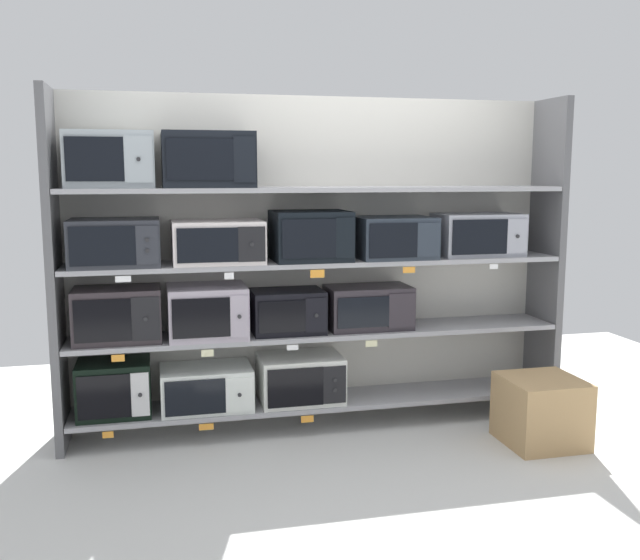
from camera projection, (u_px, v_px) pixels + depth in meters
name	position (u px, v px, depth m)	size (l,w,h in m)	color
ground	(363.00, 492.00, 3.74)	(7.16, 6.00, 0.02)	silver
back_panel	(312.00, 260.00, 4.75)	(3.36, 0.04, 2.15)	beige
upright_left	(54.00, 272.00, 4.17)	(0.05, 0.41, 2.15)	#5B5B5E
upright_right	(546.00, 258.00, 4.90)	(0.05, 0.41, 2.15)	#5B5B5E
shelf_0	(320.00, 401.00, 4.67)	(3.16, 0.41, 0.03)	#99999E
microwave_0	(114.00, 388.00, 4.35)	(0.44, 0.35, 0.33)	black
microwave_1	(206.00, 387.00, 4.48)	(0.57, 0.40, 0.26)	silver
microwave_2	(300.00, 378.00, 4.61)	(0.53, 0.40, 0.30)	silver
price_tag_0	(108.00, 435.00, 4.17)	(0.06, 0.00, 0.04)	orange
price_tag_1	(206.00, 427.00, 4.30)	(0.09, 0.00, 0.04)	orange
price_tag_2	(307.00, 419.00, 4.45)	(0.08, 0.00, 0.04)	orange
shelf_1	(320.00, 333.00, 4.60)	(3.16, 0.41, 0.03)	#99999E
microwave_3	(117.00, 315.00, 4.29)	(0.52, 0.36, 0.33)	#31292D
microwave_4	(207.00, 311.00, 4.41)	(0.48, 0.43, 0.32)	#A59AA8
microwave_5	(287.00, 311.00, 4.53)	(0.46, 0.34, 0.27)	black
microwave_6	(368.00, 307.00, 4.65)	(0.55, 0.33, 0.28)	#2D272D
price_tag_3	(118.00, 358.00, 4.12)	(0.07, 0.00, 0.04)	orange
price_tag_4	(207.00, 353.00, 4.24)	(0.07, 0.00, 0.04)	beige
price_tag_5	(293.00, 348.00, 4.36)	(0.07, 0.00, 0.03)	white
price_tag_6	(371.00, 344.00, 4.47)	(0.08, 0.00, 0.04)	beige
shelf_2	(320.00, 262.00, 4.53)	(3.16, 0.41, 0.03)	#99999E
microwave_7	(115.00, 242.00, 4.22)	(0.52, 0.43, 0.28)	#292C32
microwave_8	(218.00, 242.00, 4.36)	(0.55, 0.42, 0.26)	silver
microwave_9	(310.00, 236.00, 4.49)	(0.48, 0.42, 0.31)	black
microwave_10	(393.00, 237.00, 4.62)	(0.49, 0.42, 0.27)	#272F39
microwave_11	(478.00, 235.00, 4.75)	(0.56, 0.36, 0.28)	#989BA6
price_tag_7	(123.00, 279.00, 4.06)	(0.09, 0.00, 0.04)	white
price_tag_8	(229.00, 276.00, 4.20)	(0.06, 0.00, 0.04)	white
price_tag_9	(317.00, 274.00, 4.32)	(0.09, 0.00, 0.05)	orange
price_tag_10	(409.00, 270.00, 4.46)	(0.08, 0.00, 0.04)	orange
price_tag_11	(494.00, 267.00, 4.59)	(0.06, 0.00, 0.03)	white
shelf_3	(320.00, 189.00, 4.46)	(3.16, 0.41, 0.03)	#99999E
microwave_12	(110.00, 160.00, 4.15)	(0.51, 0.35, 0.33)	#99A3A9
microwave_13	(208.00, 160.00, 4.27)	(0.54, 0.42, 0.33)	black
shipping_carton	(541.00, 411.00, 4.35)	(0.46, 0.46, 0.41)	tan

